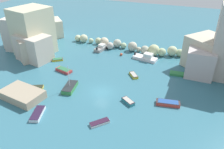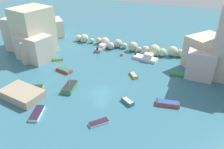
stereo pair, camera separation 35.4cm
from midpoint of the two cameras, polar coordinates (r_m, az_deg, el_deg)
cove_water at (r=41.07m, az=-3.02°, el=-4.60°), size 160.00×160.00×0.00m
cliff_headland_left at (r=62.82m, az=-20.09°, el=10.10°), size 19.65×23.64×11.45m
rock_breakwater at (r=57.97m, az=5.40°, el=7.23°), size 33.21×4.10×2.80m
stone_dock at (r=42.26m, az=-22.45°, el=-4.80°), size 7.90×5.47×1.52m
channel_buoy at (r=55.21m, az=2.23°, el=5.24°), size 0.64×0.64×0.64m
moored_boat_0 at (r=34.23m, az=-3.53°, el=-12.34°), size 2.81×2.99×0.42m
moored_boat_1 at (r=53.45m, az=8.58°, el=4.38°), size 5.96×3.08×1.76m
moored_boat_2 at (r=42.44m, az=-11.09°, el=-3.26°), size 2.67×4.46×4.97m
moored_boat_3 at (r=58.48m, az=-2.99°, el=6.91°), size 2.47×4.39×1.44m
moored_boat_4 at (r=54.29m, az=-14.13°, el=3.80°), size 2.78×2.48×0.46m
moored_boat_5 at (r=38.90m, az=14.06°, el=-7.17°), size 4.15×2.10×0.66m
moored_boat_6 at (r=44.40m, az=-19.18°, el=-3.18°), size 2.72×2.13×0.48m
moored_boat_7 at (r=48.87m, az=-12.59°, el=1.10°), size 3.91×2.27×0.67m
moored_boat_8 at (r=37.62m, az=-18.99°, el=-9.59°), size 2.58×3.98×0.57m
moored_boat_9 at (r=38.25m, az=3.93°, el=-6.96°), size 2.71×2.29×0.61m
moored_boat_10 at (r=46.15m, az=5.40°, el=-0.15°), size 2.53×2.78×0.50m
moored_boat_11 at (r=48.48m, az=16.64°, el=0.14°), size 3.62×1.82×0.45m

